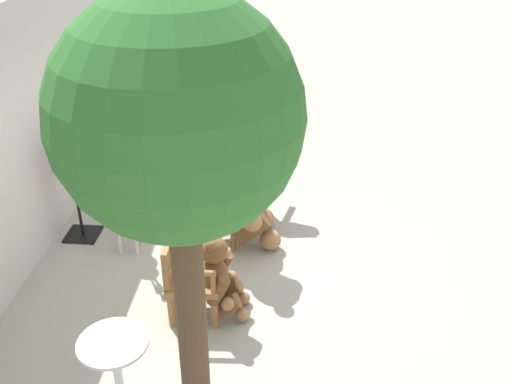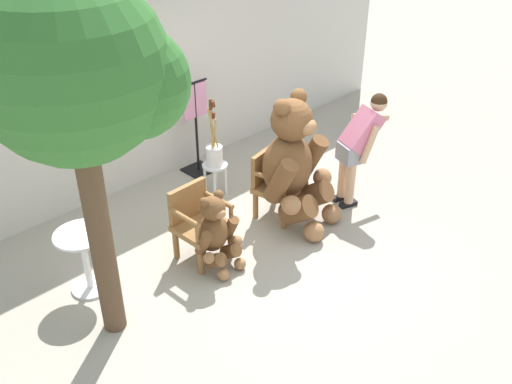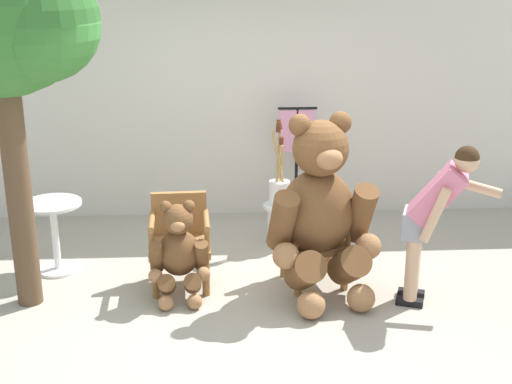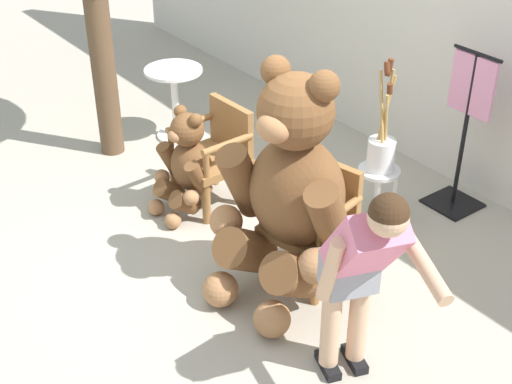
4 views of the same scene
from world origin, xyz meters
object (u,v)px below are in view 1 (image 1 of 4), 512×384
white_stool (129,224)px  brush_bucket (126,202)px  clothing_display_stand (74,183)px  wooden_chair_left (188,273)px  patio_tree (186,122)px  round_side_table (117,367)px  teddy_bear_large (230,181)px  person_visitor (259,142)px  teddy_bear_small (218,275)px  wooden_chair_right (208,209)px

white_stool → brush_bucket: 0.30m
clothing_display_stand → wooden_chair_left: bearing=-128.9°
patio_tree → round_side_table: bearing=86.2°
teddy_bear_large → patio_tree: patio_tree is taller
person_visitor → patio_tree: (-3.50, 0.18, 1.69)m
teddy_bear_large → person_visitor: teddy_bear_large is taller
brush_bucket → round_side_table: size_ratio=1.28×
person_visitor → teddy_bear_large: bearing=164.9°
wooden_chair_left → teddy_bear_small: (0.00, -0.29, -0.01)m
wooden_chair_left → wooden_chair_right: size_ratio=1.00×
person_visitor → brush_bucket: person_visitor is taller
white_stool → brush_bucket: brush_bucket is taller
white_stool → clothing_display_stand: 0.81m
person_visitor → round_side_table: 3.59m
person_visitor → wooden_chair_right: bearing=151.8°
brush_bucket → round_side_table: 2.32m
teddy_bear_large → teddy_bear_small: (-1.28, -0.02, -0.37)m
teddy_bear_small → clothing_display_stand: clothing_display_stand is taller
brush_bucket → clothing_display_stand: (0.25, 0.68, 0.07)m
patio_tree → person_visitor: bearing=-2.9°
teddy_bear_large → clothing_display_stand: size_ratio=1.24×
teddy_bear_small → round_side_table: bearing=152.5°
teddy_bear_large → white_stool: bearing=103.0°
patio_tree → wooden_chair_right: bearing=7.8°
teddy_bear_large → teddy_bear_small: size_ratio=1.83×
wooden_chair_right → patio_tree: bearing=-172.2°
brush_bucket → clothing_display_stand: size_ratio=0.67×
teddy_bear_small → round_side_table: (-1.24, 0.64, -0.00)m
teddy_bear_large → brush_bucket: bearing=103.1°
teddy_bear_large → white_stool: (-0.27, 1.16, -0.47)m
white_stool → brush_bucket: bearing=176.2°
person_visitor → white_stool: size_ratio=3.22×
teddy_bear_small → patio_tree: size_ratio=0.27×
teddy_bear_small → clothing_display_stand: (1.26, 1.86, 0.27)m
round_side_table → teddy_bear_large: bearing=-13.9°
wooden_chair_right → brush_bucket: brush_bucket is taller
wooden_chair_left → teddy_bear_large: teddy_bear_large is taller
brush_bucket → clothing_display_stand: brush_bucket is taller
wooden_chair_right → brush_bucket: 0.94m
brush_bucket → patio_tree: patio_tree is taller
clothing_display_stand → brush_bucket: bearing=-110.6°
wooden_chair_right → patio_tree: patio_tree is taller
wooden_chair_left → wooden_chair_right: bearing=-0.1°
teddy_bear_large → person_visitor: 0.98m
person_visitor → patio_tree: size_ratio=0.43×
wooden_chair_left → teddy_bear_large: 1.36m
wooden_chair_left → white_stool: wooden_chair_left is taller
wooden_chair_left → teddy_bear_large: size_ratio=0.51×
wooden_chair_right → person_visitor: 1.19m
wooden_chair_left → white_stool: 1.35m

